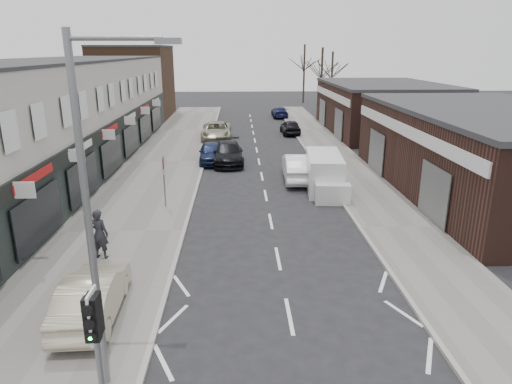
{
  "coord_description": "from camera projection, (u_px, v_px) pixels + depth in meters",
  "views": [
    {
      "loc": [
        -1.49,
        -10.01,
        7.71
      ],
      "look_at": [
        -0.84,
        6.33,
        2.6
      ],
      "focal_mm": 32.0,
      "sensor_mm": 36.0,
      "label": 1
    }
  ],
  "objects": [
    {
      "name": "tree_far_b",
      "position": [
        330.0,
        107.0,
        63.84
      ],
      "size": [
        3.6,
        3.6,
        7.5
      ],
      "primitive_type": null,
      "color": "#382D26",
      "rests_on": "ground"
    },
    {
      "name": "warning_sign",
      "position": [
        164.0,
        167.0,
        22.49
      ],
      "size": [
        0.12,
        0.8,
        2.7
      ],
      "color": "slate",
      "rests_on": "pavement_left"
    },
    {
      "name": "parked_car_left_c",
      "position": [
        217.0,
        131.0,
        40.68
      ],
      "size": [
        2.65,
        5.64,
        1.56
      ],
      "primitive_type": "imported",
      "rotation": [
        0.0,
        0.0,
        0.01
      ],
      "color": "#9D987D",
      "rests_on": "ground"
    },
    {
      "name": "parked_car_right_a",
      "position": [
        298.0,
        167.0,
        27.97
      ],
      "size": [
        1.93,
        5.07,
        1.65
      ],
      "primitive_type": "imported",
      "rotation": [
        0.0,
        0.0,
        3.1
      ],
      "color": "white",
      "rests_on": "ground"
    },
    {
      "name": "white_van",
      "position": [
        324.0,
        174.0,
        25.92
      ],
      "size": [
        2.28,
        5.44,
        2.06
      ],
      "rotation": [
        0.0,
        0.0,
        -0.1
      ],
      "color": "silver",
      "rests_on": "ground"
    },
    {
      "name": "pavement_right",
      "position": [
        338.0,
        160.0,
        33.08
      ],
      "size": [
        3.5,
        64.0,
        0.12
      ],
      "primitive_type": "cube",
      "color": "slate",
      "rests_on": "ground"
    },
    {
      "name": "parked_car_right_c",
      "position": [
        280.0,
        112.0,
        54.21
      ],
      "size": [
        1.8,
        4.36,
        1.26
      ],
      "primitive_type": "imported",
      "rotation": [
        0.0,
        0.0,
        3.15
      ],
      "color": "#13193D",
      "rests_on": "ground"
    },
    {
      "name": "ground",
      "position": [
        298.0,
        359.0,
        11.9
      ],
      "size": [
        160.0,
        160.0,
        0.0
      ],
      "primitive_type": "plane",
      "color": "black",
      "rests_on": "ground"
    },
    {
      "name": "tree_far_c",
      "position": [
        303.0,
        103.0,
        69.45
      ],
      "size": [
        3.6,
        3.6,
        8.5
      ],
      "primitive_type": null,
      "color": "#382D26",
      "rests_on": "ground"
    },
    {
      "name": "brick_block_far",
      "position": [
        134.0,
        83.0,
        53.11
      ],
      "size": [
        8.0,
        10.0,
        8.0
      ],
      "primitive_type": "cube",
      "color": "#472F1E",
      "rests_on": "ground"
    },
    {
      "name": "pavement_left",
      "position": [
        165.0,
        162.0,
        32.61
      ],
      "size": [
        5.5,
        64.0,
        0.12
      ],
      "primitive_type": "cube",
      "color": "slate",
      "rests_on": "ground"
    },
    {
      "name": "tree_far_a",
      "position": [
        320.0,
        113.0,
        58.02
      ],
      "size": [
        3.6,
        3.6,
        8.0
      ],
      "primitive_type": null,
      "color": "#382D26",
      "rests_on": "ground"
    },
    {
      "name": "street_lamp",
      "position": [
        95.0,
        204.0,
        9.59
      ],
      "size": [
        2.23,
        0.22,
        8.0
      ],
      "color": "slate",
      "rests_on": "pavement_left"
    },
    {
      "name": "right_unit_far",
      "position": [
        382.0,
        109.0,
        44.13
      ],
      "size": [
        10.0,
        16.0,
        4.5
      ],
      "primitive_type": "cube",
      "color": "#381F19",
      "rests_on": "ground"
    },
    {
      "name": "right_unit_near",
      "position": [
        493.0,
        154.0,
        25.06
      ],
      "size": [
        10.0,
        18.0,
        4.5
      ],
      "primitive_type": "cube",
      "color": "#381F19",
      "rests_on": "ground"
    },
    {
      "name": "traffic_light",
      "position": [
        95.0,
        328.0,
        9.09
      ],
      "size": [
        0.28,
        0.6,
        3.1
      ],
      "color": "slate",
      "rests_on": "pavement_left"
    },
    {
      "name": "sedan_on_pavement",
      "position": [
        93.0,
        295.0,
        13.4
      ],
      "size": [
        1.62,
        4.24,
        1.38
      ],
      "primitive_type": "imported",
      "rotation": [
        0.0,
        0.0,
        3.18
      ],
      "color": "#BBB096",
      "rests_on": "pavement_left"
    },
    {
      "name": "parked_car_right_b",
      "position": [
        290.0,
        127.0,
        43.33
      ],
      "size": [
        1.76,
        4.11,
        1.38
      ],
      "primitive_type": "imported",
      "rotation": [
        0.0,
        0.0,
        3.17
      ],
      "color": "black",
      "rests_on": "ground"
    },
    {
      "name": "shop_terrace_left",
      "position": [
        49.0,
        118.0,
        28.92
      ],
      "size": [
        8.0,
        41.0,
        7.1
      ],
      "primitive_type": "cube",
      "color": "#BCB7AC",
      "rests_on": "ground"
    },
    {
      "name": "pedestrian",
      "position": [
        99.0,
        234.0,
        17.14
      ],
      "size": [
        0.8,
        0.63,
        1.94
      ],
      "primitive_type": "imported",
      "rotation": [
        0.0,
        0.0,
        2.88
      ],
      "color": "#222227",
      "rests_on": "pavement_left"
    },
    {
      "name": "parked_car_left_b",
      "position": [
        228.0,
        153.0,
        32.13
      ],
      "size": [
        2.26,
        5.17,
        1.48
      ],
      "primitive_type": "imported",
      "rotation": [
        0.0,
        0.0,
        0.04
      ],
      "color": "black",
      "rests_on": "ground"
    },
    {
      "name": "parked_car_left_a",
      "position": [
        211.0,
        153.0,
        32.42
      ],
      "size": [
        1.92,
        4.33,
        1.45
      ],
      "primitive_type": "imported",
      "rotation": [
        0.0,
        0.0,
        0.05
      ],
      "color": "#121C3A",
      "rests_on": "ground"
    }
  ]
}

